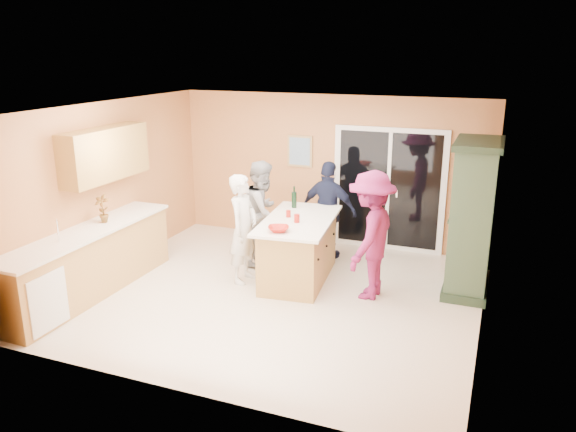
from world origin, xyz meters
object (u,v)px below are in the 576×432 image
(woman_navy, at_px, (328,211))
(woman_magenta, at_px, (371,235))
(green_hutch, at_px, (472,220))
(woman_white, at_px, (243,229))
(kitchen_island, at_px, (299,251))
(woman_grey, at_px, (263,212))

(woman_navy, height_order, woman_magenta, woman_magenta)
(green_hutch, relative_size, woman_white, 1.34)
(woman_white, height_order, woman_magenta, woman_magenta)
(woman_navy, bearing_deg, woman_white, 62.52)
(kitchen_island, relative_size, woman_navy, 1.16)
(kitchen_island, height_order, woman_grey, woman_grey)
(green_hutch, xyz_separation_m, woman_navy, (-2.24, 0.50, -0.24))
(woman_magenta, bearing_deg, woman_white, -79.89)
(kitchen_island, xyz_separation_m, woman_navy, (0.14, 1.01, 0.37))
(woman_magenta, bearing_deg, kitchen_island, -94.38)
(woman_white, height_order, woman_navy, woman_navy)
(kitchen_island, distance_m, green_hutch, 2.51)
(woman_white, bearing_deg, kitchen_island, -64.22)
(woman_grey, height_order, woman_magenta, woman_magenta)
(green_hutch, distance_m, woman_magenta, 1.46)
(woman_white, xyz_separation_m, woman_navy, (0.88, 1.35, 0.00))
(kitchen_island, bearing_deg, woman_grey, 142.89)
(woman_magenta, bearing_deg, woman_grey, -103.70)
(woman_white, relative_size, woman_magenta, 0.91)
(woman_grey, bearing_deg, woman_navy, -64.33)
(green_hutch, xyz_separation_m, woman_white, (-3.12, -0.85, -0.24))
(woman_white, relative_size, woman_navy, 1.00)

